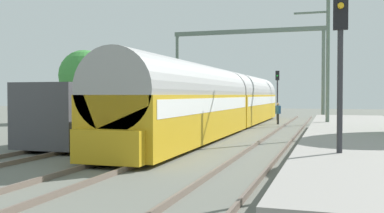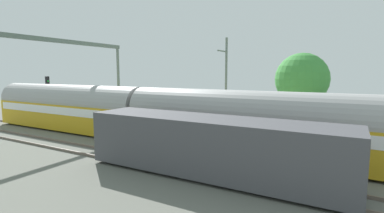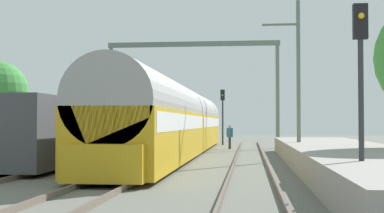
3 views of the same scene
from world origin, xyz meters
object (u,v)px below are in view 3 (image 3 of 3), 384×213
passenger_train (178,121)px  catenary_gantry (193,71)px  person_crossing (230,134)px  freight_car (64,131)px  railway_signal_near (361,72)px  railway_signal_far (223,109)px

passenger_train → catenary_gantry: bearing=90.0°
person_crossing → catenary_gantry: bearing=19.3°
passenger_train → freight_car: (-4.19, -7.74, -0.50)m
passenger_train → railway_signal_near: bearing=-68.0°
passenger_train → freight_car: size_ratio=2.53×
person_crossing → railway_signal_far: bearing=-40.1°
railway_signal_far → person_crossing: bearing=-83.1°
freight_car → person_crossing: (6.94, 14.62, -0.44)m
person_crossing → railway_signal_near: 24.54m
person_crossing → railway_signal_near: size_ratio=0.35×
railway_signal_far → railway_signal_near: bearing=-80.8°
freight_car → person_crossing: freight_car is taller
freight_car → railway_signal_far: railway_signal_far is taller
passenger_train → person_crossing: size_ratio=18.99×
person_crossing → railway_signal_far: size_ratio=0.37×
railway_signal_far → passenger_train: bearing=-97.9°
catenary_gantry → freight_car: bearing=-104.8°
railway_signal_near → freight_car: bearing=139.6°
freight_car → passenger_train: bearing=61.6°
railway_signal_near → catenary_gantry: size_ratio=0.38×
passenger_train → person_crossing: (2.75, 6.87, -0.94)m
freight_car → railway_signal_near: 14.71m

